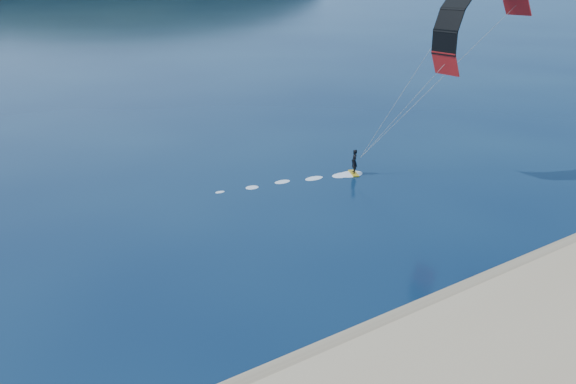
{
  "coord_description": "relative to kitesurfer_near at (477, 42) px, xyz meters",
  "views": [
    {
      "loc": [
        -10.25,
        -9.3,
        13.98
      ],
      "look_at": [
        2.5,
        10.0,
        5.0
      ],
      "focal_mm": 34.46,
      "sensor_mm": 36.0,
      "label": 1
    }
  ],
  "objects": [
    {
      "name": "kitesurfer_near",
      "position": [
        0.0,
        0.0,
        0.0
      ],
      "size": [
        23.43,
        7.05,
        14.3
      ],
      "color": "gold",
      "rests_on": "ground"
    },
    {
      "name": "wet_sand",
      "position": [
        -23.69,
        -12.82,
        -9.63
      ],
      "size": [
        220.0,
        2.5,
        0.1
      ],
      "color": "#8F7353",
      "rests_on": "ground"
    }
  ]
}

